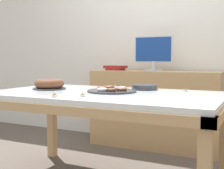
# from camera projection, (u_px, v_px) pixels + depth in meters

# --- Properties ---
(wall_back) EXTENTS (8.00, 0.10, 2.60)m
(wall_back) POSITION_uv_depth(u_px,v_px,m) (164.00, 31.00, 3.63)
(wall_back) COLOR white
(wall_back) RESTS_ON ground
(dining_table) EXTENTS (1.75, 0.99, 0.72)m
(dining_table) POSITION_uv_depth(u_px,v_px,m) (104.00, 103.00, 2.33)
(dining_table) COLOR silver
(dining_table) RESTS_ON ground
(sideboard) EXTENTS (1.41, 0.44, 0.84)m
(sideboard) POSITION_uv_depth(u_px,v_px,m) (155.00, 109.00, 3.43)
(sideboard) COLOR tan
(sideboard) RESTS_ON ground
(computer_monitor) EXTENTS (0.42, 0.20, 0.38)m
(computer_monitor) POSITION_uv_depth(u_px,v_px,m) (153.00, 54.00, 3.39)
(computer_monitor) COLOR silver
(computer_monitor) RESTS_ON sideboard
(book_stack) EXTENTS (0.25, 0.18, 0.05)m
(book_stack) POSITION_uv_depth(u_px,v_px,m) (115.00, 68.00, 3.61)
(book_stack) COLOR maroon
(book_stack) RESTS_ON sideboard
(cake_chocolate_round) EXTENTS (0.27, 0.27, 0.08)m
(cake_chocolate_round) POSITION_uv_depth(u_px,v_px,m) (49.00, 84.00, 2.57)
(cake_chocolate_round) COLOR #333338
(cake_chocolate_round) RESTS_ON dining_table
(pastry_platter) EXTENTS (0.37, 0.37, 0.04)m
(pastry_platter) POSITION_uv_depth(u_px,v_px,m) (112.00, 90.00, 2.36)
(pastry_platter) COLOR #333338
(pastry_platter) RESTS_ON dining_table
(plate_stack) EXTENTS (0.21, 0.21, 0.04)m
(plate_stack) POSITION_uv_depth(u_px,v_px,m) (144.00, 87.00, 2.54)
(plate_stack) COLOR #333338
(plate_stack) RESTS_ON dining_table
(tealight_left_edge) EXTENTS (0.04, 0.04, 0.04)m
(tealight_left_edge) POSITION_uv_depth(u_px,v_px,m) (83.00, 95.00, 2.05)
(tealight_left_edge) COLOR silver
(tealight_left_edge) RESTS_ON dining_table
(tealight_near_front) EXTENTS (0.04, 0.04, 0.04)m
(tealight_near_front) POSITION_uv_depth(u_px,v_px,m) (115.00, 86.00, 2.73)
(tealight_near_front) COLOR silver
(tealight_near_front) RESTS_ON dining_table
(tealight_near_cakes) EXTENTS (0.04, 0.04, 0.04)m
(tealight_near_cakes) POSITION_uv_depth(u_px,v_px,m) (185.00, 90.00, 2.39)
(tealight_near_cakes) COLOR silver
(tealight_near_cakes) RESTS_ON dining_table
(tealight_right_edge) EXTENTS (0.04, 0.04, 0.04)m
(tealight_right_edge) POSITION_uv_depth(u_px,v_px,m) (54.00, 96.00, 2.04)
(tealight_right_edge) COLOR silver
(tealight_right_edge) RESTS_ON dining_table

